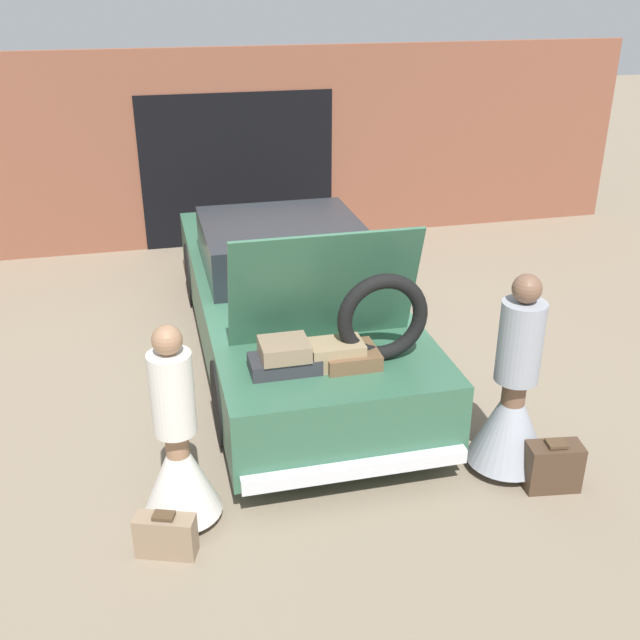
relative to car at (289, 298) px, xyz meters
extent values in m
plane|color=#7F705B|center=(0.00, 0.00, -0.62)|extent=(40.00, 40.00, 0.00)
cube|color=brown|center=(0.00, 3.74, 0.78)|extent=(12.00, 0.12, 2.80)
cube|color=black|center=(0.00, 3.67, 0.48)|extent=(2.80, 0.02, 2.20)
cube|color=#336047|center=(0.00, 0.00, -0.10)|extent=(1.88, 5.10, 0.67)
cube|color=#1E2328|center=(0.00, 0.31, 0.48)|extent=(1.65, 1.63, 0.49)
cylinder|color=black|center=(-0.87, 1.58, -0.24)|extent=(0.18, 0.75, 0.75)
cylinder|color=black|center=(0.87, 1.58, -0.24)|extent=(0.18, 0.75, 0.75)
cylinder|color=black|center=(-0.87, -1.53, -0.24)|extent=(0.18, 0.75, 0.75)
cylinder|color=black|center=(0.87, -1.53, -0.24)|extent=(0.18, 0.75, 0.75)
cube|color=silver|center=(0.00, -2.59, -0.34)|extent=(1.78, 0.10, 0.12)
cube|color=#336047|center=(0.00, -1.56, 0.75)|extent=(1.59, 0.34, 1.03)
cube|color=#2D2D33|center=(-0.42, -1.95, 0.30)|extent=(0.56, 0.31, 0.13)
cube|color=brown|center=(0.12, -1.95, 0.30)|extent=(0.44, 0.40, 0.13)
cube|color=#8C7259|center=(-0.42, -1.95, 0.43)|extent=(0.38, 0.34, 0.13)
cube|color=#9E8460|center=(0.00, -1.95, 0.34)|extent=(0.43, 0.29, 0.20)
torus|color=black|center=(0.38, -1.95, 0.61)|extent=(0.75, 0.12, 0.75)
cylinder|color=#997051|center=(-1.32, -2.50, -0.23)|extent=(0.17, 0.17, 0.78)
cone|color=silver|center=(-1.32, -2.50, -0.19)|extent=(0.59, 0.59, 0.70)
cylinder|color=silver|center=(-1.32, -2.50, 0.47)|extent=(0.31, 0.31, 0.62)
sphere|color=#997051|center=(-1.32, -2.50, 0.88)|extent=(0.21, 0.21, 0.21)
cylinder|color=brown|center=(1.32, -2.48, -0.20)|extent=(0.19, 0.19, 0.83)
cone|color=#9399A3|center=(1.32, -2.48, -0.16)|extent=(0.65, 0.65, 0.75)
cylinder|color=#9399A3|center=(1.32, -2.48, 0.55)|extent=(0.34, 0.34, 0.66)
sphere|color=brown|center=(1.32, -2.48, 0.99)|extent=(0.23, 0.23, 0.23)
cube|color=#8C7259|center=(-1.46, -2.86, -0.46)|extent=(0.45, 0.29, 0.32)
cube|color=#4C3823|center=(-1.46, -2.86, -0.28)|extent=(0.17, 0.14, 0.02)
cube|color=#473323|center=(1.55, -2.81, -0.42)|extent=(0.45, 0.27, 0.40)
cube|color=#4C3823|center=(1.55, -2.81, -0.20)|extent=(0.17, 0.15, 0.02)
camera|label=1|loc=(-1.37, -7.09, 3.13)|focal=42.00mm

